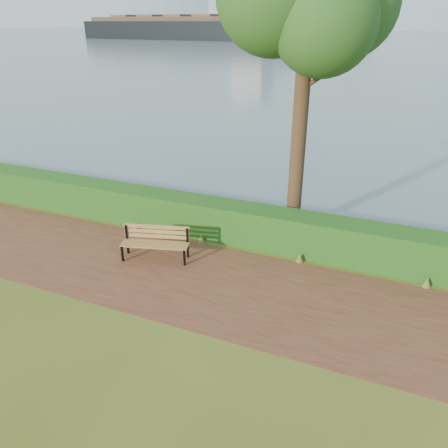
% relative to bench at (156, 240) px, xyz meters
% --- Properties ---
extents(ground, '(140.00, 140.00, 0.00)m').
position_rel_bench_xyz_m(ground, '(1.78, -0.87, -0.48)').
color(ground, '#4D5719').
rests_on(ground, ground).
extents(path, '(40.00, 3.40, 0.01)m').
position_rel_bench_xyz_m(path, '(1.78, -0.57, -0.48)').
color(path, '#50291B').
rests_on(path, ground).
extents(hedge, '(32.00, 0.85, 1.00)m').
position_rel_bench_xyz_m(hedge, '(1.78, 1.73, 0.02)').
color(hedge, '#164513').
rests_on(hedge, ground).
extents(water, '(700.00, 510.00, 0.00)m').
position_rel_bench_xyz_m(water, '(1.78, 259.13, -0.48)').
color(water, '#435D6B').
rests_on(water, ground).
extents(bench, '(1.74, 0.92, 0.84)m').
position_rel_bench_xyz_m(bench, '(0.00, 0.00, 0.00)').
color(bench, black).
rests_on(bench, ground).
extents(cargo_ship, '(78.48, 21.55, 23.55)m').
position_rel_bench_xyz_m(cargo_ship, '(-63.71, 128.94, 3.03)').
color(cargo_ship, black).
rests_on(cargo_ship, ground).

